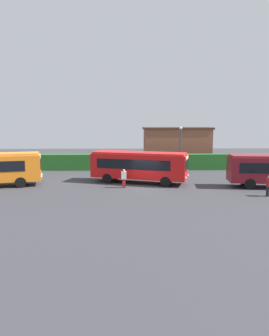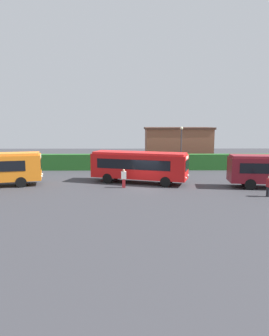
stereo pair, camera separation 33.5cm
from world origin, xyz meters
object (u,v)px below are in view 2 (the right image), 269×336
bus_red (139,165)px  person_center (269,186)px  lamppost (181,144)px  person_left (124,178)px

bus_red → person_center: size_ratio=5.73×
bus_red → lamppost: lamppost is taller
person_left → person_center: person_left is taller
person_center → lamppost: size_ratio=0.31×
person_center → lamppost: lamppost is taller
person_left → lamppost: (6.72, 8.50, 2.56)m
person_center → lamppost: 13.45m
person_center → bus_red: bearing=142.4°
bus_red → person_center: 12.05m
person_left → lamppost: bearing=138.9°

